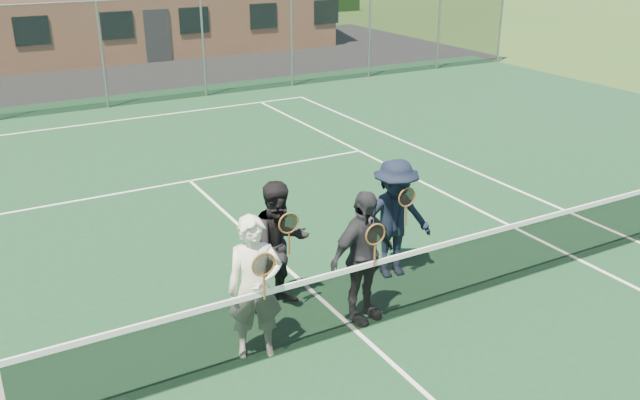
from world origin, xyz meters
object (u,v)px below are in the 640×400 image
object	(u,v)px
player_a	(255,288)
player_d	(394,219)
tennis_net	(356,296)
player_b	(280,246)
player_c	(363,257)

from	to	relation	value
player_a	player_d	xyz separation A→B (m)	(2.60, 0.88, -0.00)
tennis_net	player_b	size ratio (longest dim) A/B	6.49
player_c	player_d	bearing A→B (deg)	37.30
tennis_net	player_a	size ratio (longest dim) A/B	6.49
player_a	player_b	distance (m)	1.17
player_b	player_d	xyz separation A→B (m)	(1.84, -0.01, -0.00)
tennis_net	player_b	world-z (taller)	player_b
tennis_net	player_a	world-z (taller)	player_a
player_a	tennis_net	bearing A→B (deg)	-7.49
player_b	player_d	world-z (taller)	same
player_a	player_c	world-z (taller)	same
player_b	player_c	size ratio (longest dim) A/B	1.00
tennis_net	player_b	xyz separation A→B (m)	(-0.54, 1.05, 0.38)
tennis_net	player_b	distance (m)	1.25
player_b	player_d	size ratio (longest dim) A/B	1.00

